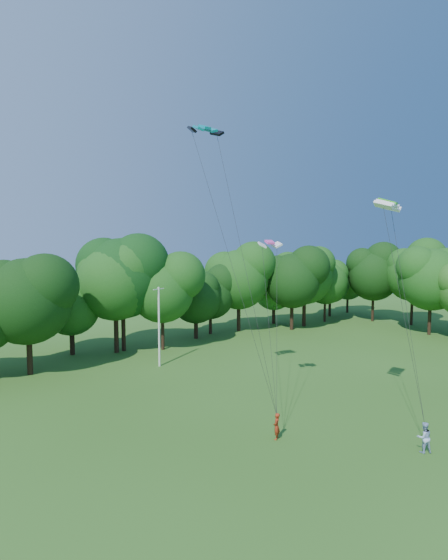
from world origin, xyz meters
TOP-DOWN VIEW (x-y plane):
  - ground at (0.00, 0.00)m, footprint 160.00×160.00m
  - utility_pole at (3.13, 28.29)m, footprint 1.53×0.67m
  - kite_flyer_left at (1.27, 9.05)m, footprint 0.74×0.69m
  - kite_flyer_right at (7.14, 2.55)m, footprint 1.13×1.06m
  - kite_teal at (0.20, 15.53)m, footprint 2.58×1.38m
  - kite_green at (8.28, 6.22)m, footprint 2.93×2.06m
  - kite_pink at (5.02, 13.97)m, footprint 1.94×1.48m
  - tree_back_center at (2.83, 36.49)m, footprint 10.18×10.18m
  - tree_back_east at (28.63, 38.86)m, footprint 6.95×6.95m

SIDE VIEW (x-z plane):
  - ground at x=0.00m, z-range 0.00..0.00m
  - kite_flyer_left at x=1.27m, z-range 0.00..1.69m
  - kite_flyer_right at x=7.14m, z-range 0.00..1.85m
  - utility_pole at x=3.13m, z-range 0.12..8.19m
  - tree_back_east at x=28.63m, z-range 1.26..11.37m
  - tree_back_center at x=2.83m, z-range 1.84..16.65m
  - kite_pink at x=5.02m, z-range 12.37..12.71m
  - kite_green at x=8.28m, z-range 14.89..15.41m
  - kite_teal at x=0.20m, z-range 20.33..20.85m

